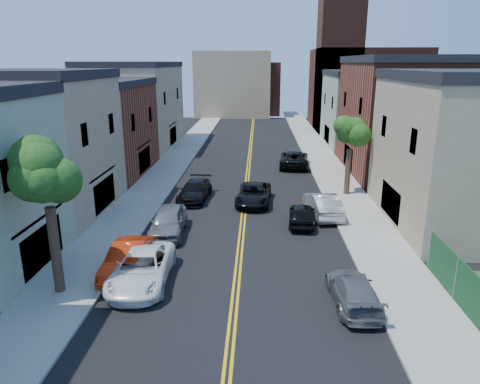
# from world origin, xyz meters

# --- Properties ---
(sidewalk_left) EXTENTS (3.20, 100.00, 0.15)m
(sidewalk_left) POSITION_xyz_m (-7.90, 40.00, 0.07)
(sidewalk_left) COLOR gray
(sidewalk_left) RESTS_ON ground
(sidewalk_right) EXTENTS (3.20, 100.00, 0.15)m
(sidewalk_right) POSITION_xyz_m (7.90, 40.00, 0.07)
(sidewalk_right) COLOR gray
(sidewalk_right) RESTS_ON ground
(curb_left) EXTENTS (0.30, 100.00, 0.15)m
(curb_left) POSITION_xyz_m (-6.15, 40.00, 0.07)
(curb_left) COLOR gray
(curb_left) RESTS_ON ground
(curb_right) EXTENTS (0.30, 100.00, 0.15)m
(curb_right) POSITION_xyz_m (6.15, 40.00, 0.07)
(curb_right) COLOR gray
(curb_right) RESTS_ON ground
(bldg_left_tan_near) EXTENTS (9.00, 10.00, 9.00)m
(bldg_left_tan_near) POSITION_xyz_m (-14.00, 25.00, 4.50)
(bldg_left_tan_near) COLOR #998466
(bldg_left_tan_near) RESTS_ON ground
(bldg_left_brick) EXTENTS (9.00, 12.00, 8.00)m
(bldg_left_brick) POSITION_xyz_m (-14.00, 36.00, 4.00)
(bldg_left_brick) COLOR brown
(bldg_left_brick) RESTS_ON ground
(bldg_left_tan_far) EXTENTS (9.00, 16.00, 9.50)m
(bldg_left_tan_far) POSITION_xyz_m (-14.00, 50.00, 4.75)
(bldg_left_tan_far) COLOR #998466
(bldg_left_tan_far) RESTS_ON ground
(bldg_right_tan) EXTENTS (9.00, 12.00, 9.00)m
(bldg_right_tan) POSITION_xyz_m (14.00, 24.00, 4.50)
(bldg_right_tan) COLOR #998466
(bldg_right_tan) RESTS_ON ground
(bldg_right_brick) EXTENTS (9.00, 14.00, 10.00)m
(bldg_right_brick) POSITION_xyz_m (14.00, 38.00, 5.00)
(bldg_right_brick) COLOR brown
(bldg_right_brick) RESTS_ON ground
(bldg_right_palegrn) EXTENTS (9.00, 12.00, 8.50)m
(bldg_right_palegrn) POSITION_xyz_m (14.00, 52.00, 4.25)
(bldg_right_palegrn) COLOR gray
(bldg_right_palegrn) RESTS_ON ground
(church) EXTENTS (16.20, 14.20, 22.60)m
(church) POSITION_xyz_m (16.33, 67.07, 7.24)
(church) COLOR #4C2319
(church) RESTS_ON ground
(backdrop_left) EXTENTS (14.00, 8.00, 12.00)m
(backdrop_left) POSITION_xyz_m (-4.00, 82.00, 6.00)
(backdrop_left) COLOR #998466
(backdrop_left) RESTS_ON ground
(backdrop_center) EXTENTS (10.00, 8.00, 10.00)m
(backdrop_center) POSITION_xyz_m (0.00, 86.00, 5.00)
(backdrop_center) COLOR brown
(backdrop_center) RESTS_ON ground
(tree_left_mid) EXTENTS (5.20, 5.20, 9.29)m
(tree_left_mid) POSITION_xyz_m (-7.88, 14.01, 6.58)
(tree_left_mid) COLOR #3B271D
(tree_left_mid) RESTS_ON sidewalk_left
(tree_right_far) EXTENTS (4.40, 4.40, 8.03)m
(tree_right_far) POSITION_xyz_m (7.92, 30.01, 5.76)
(tree_right_far) COLOR #3B271D
(tree_right_far) RESTS_ON sidewalk_right
(red_sedan) EXTENTS (1.82, 4.59, 1.49)m
(red_sedan) POSITION_xyz_m (-5.42, 16.20, 0.74)
(red_sedan) COLOR red
(red_sedan) RESTS_ON ground
(white_pickup) EXTENTS (2.69, 5.53, 1.52)m
(white_pickup) POSITION_xyz_m (-4.44, 15.13, 0.76)
(white_pickup) COLOR white
(white_pickup) RESTS_ON ground
(grey_car_left) EXTENTS (2.12, 4.92, 1.65)m
(grey_car_left) POSITION_xyz_m (-4.42, 21.29, 0.83)
(grey_car_left) COLOR slate
(grey_car_left) RESTS_ON ground
(black_car_left) EXTENTS (2.41, 5.10, 1.44)m
(black_car_left) POSITION_xyz_m (-3.80, 28.32, 0.72)
(black_car_left) COLOR black
(black_car_left) RESTS_ON ground
(grey_car_right) EXTENTS (1.95, 4.51, 1.29)m
(grey_car_right) POSITION_xyz_m (5.10, 13.61, 0.65)
(grey_car_right) COLOR #5A5C61
(grey_car_right) RESTS_ON ground
(black_car_right) EXTENTS (1.99, 4.20, 1.39)m
(black_car_right) POSITION_xyz_m (3.80, 23.33, 0.69)
(black_car_right) COLOR black
(black_car_right) RESTS_ON ground
(silver_car_right) EXTENTS (2.29, 5.06, 1.61)m
(silver_car_right) POSITION_xyz_m (5.35, 25.06, 0.81)
(silver_car_right) COLOR #A4A8AC
(silver_car_right) RESTS_ON ground
(dark_car_right_far) EXTENTS (3.24, 6.10, 1.63)m
(dark_car_right_far) POSITION_xyz_m (4.54, 39.70, 0.82)
(dark_car_right_far) COLOR black
(dark_car_right_far) RESTS_ON ground
(black_suv_lane) EXTENTS (2.74, 5.32, 1.43)m
(black_suv_lane) POSITION_xyz_m (0.66, 27.60, 0.72)
(black_suv_lane) COLOR black
(black_suv_lane) RESTS_ON ground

